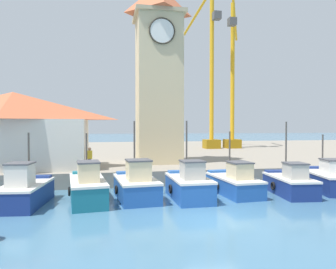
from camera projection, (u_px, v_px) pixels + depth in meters
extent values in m
plane|color=teal|center=(216.00, 222.00, 14.13)|extent=(300.00, 300.00, 0.00)
cube|color=gray|center=(145.00, 154.00, 42.12)|extent=(120.00, 40.00, 1.05)
cube|color=navy|center=(26.00, 196.00, 17.04)|extent=(2.24, 4.34, 1.05)
cube|color=navy|center=(37.00, 178.00, 18.86)|extent=(1.60, 0.75, 0.24)
cube|color=silver|center=(26.00, 185.00, 17.03)|extent=(2.30, 4.41, 0.12)
cube|color=beige|center=(20.00, 175.00, 16.28)|extent=(1.22, 1.36, 1.09)
cube|color=#4C4C51|center=(20.00, 163.00, 16.26)|extent=(1.30, 1.45, 0.08)
cylinder|color=#4C4742|center=(29.00, 157.00, 17.51)|extent=(0.10, 0.10, 2.64)
torus|color=black|center=(8.00, 195.00, 17.17)|extent=(0.17, 0.53, 0.52)
cube|color=#196B7F|center=(87.00, 191.00, 17.95)|extent=(2.34, 5.05, 1.14)
cube|color=#196B7F|center=(85.00, 173.00, 20.01)|extent=(1.55, 0.78, 0.24)
cube|color=silver|center=(87.00, 180.00, 17.93)|extent=(2.41, 5.11, 0.12)
cube|color=beige|center=(88.00, 172.00, 17.10)|extent=(1.22, 1.58, 0.98)
cube|color=#4C4C51|center=(88.00, 162.00, 17.09)|extent=(1.31, 1.67, 0.08)
cylinder|color=#4C4742|center=(87.00, 155.00, 18.47)|extent=(0.10, 0.10, 2.49)
torus|color=black|center=(69.00, 191.00, 17.90)|extent=(0.18, 0.53, 0.52)
cube|color=#2356A8|center=(136.00, 190.00, 18.56)|extent=(2.44, 4.44, 1.08)
cube|color=#2356A8|center=(131.00, 173.00, 20.35)|extent=(1.78, 0.77, 0.24)
cube|color=silver|center=(136.00, 179.00, 18.54)|extent=(2.51, 4.50, 0.12)
cube|color=beige|center=(139.00, 171.00, 17.81)|extent=(1.34, 1.39, 1.06)
cube|color=#4C4C51|center=(138.00, 160.00, 17.79)|extent=(1.43, 1.48, 0.08)
cylinder|color=#4C4742|center=(134.00, 149.00, 19.01)|extent=(0.10, 0.10, 3.25)
torus|color=black|center=(116.00, 190.00, 18.46)|extent=(0.17, 0.53, 0.52)
cube|color=#2356A8|center=(189.00, 189.00, 18.56)|extent=(2.01, 4.09, 1.15)
cube|color=#2356A8|center=(181.00, 172.00, 20.27)|extent=(1.63, 0.64, 0.24)
cube|color=silver|center=(189.00, 178.00, 18.54)|extent=(2.07, 4.15, 0.12)
cube|color=#B2ADA3|center=(192.00, 170.00, 17.83)|extent=(1.17, 1.24, 0.94)
cube|color=#4C4C51|center=(192.00, 161.00, 17.82)|extent=(1.26, 1.32, 0.08)
cylinder|color=#4C4742|center=(187.00, 148.00, 18.99)|extent=(0.10, 0.10, 3.19)
torus|color=black|center=(170.00, 189.00, 18.54)|extent=(0.13, 0.52, 0.52)
cube|color=#2356A8|center=(234.00, 186.00, 19.97)|extent=(2.19, 4.66, 0.95)
cube|color=#2356A8|center=(220.00, 172.00, 21.90)|extent=(1.61, 0.72, 0.24)
cube|color=silver|center=(234.00, 178.00, 19.95)|extent=(2.26, 4.73, 0.12)
cube|color=beige|center=(240.00, 171.00, 19.17)|extent=(1.21, 1.44, 0.92)
cube|color=#4C4C51|center=(240.00, 162.00, 19.16)|extent=(1.30, 1.53, 0.08)
cylinder|color=#4C4742|center=(230.00, 153.00, 20.46)|extent=(0.10, 0.10, 2.75)
torus|color=black|center=(217.00, 186.00, 19.93)|extent=(0.16, 0.53, 0.52)
cube|color=navy|center=(289.00, 186.00, 19.77)|extent=(2.12, 4.27, 0.99)
cube|color=navy|center=(277.00, 172.00, 21.56)|extent=(1.53, 0.74, 0.24)
cube|color=silver|center=(290.00, 177.00, 19.76)|extent=(2.19, 4.33, 0.12)
cube|color=#B2ADA3|center=(295.00, 171.00, 19.03)|extent=(1.16, 1.33, 0.83)
cube|color=#4C4C51|center=(295.00, 163.00, 19.01)|extent=(1.24, 1.42, 0.08)
cylinder|color=#4C4742|center=(286.00, 148.00, 20.22)|extent=(0.10, 0.10, 3.31)
torus|color=black|center=(273.00, 186.00, 19.90)|extent=(0.17, 0.53, 0.52)
cube|color=navy|center=(326.00, 182.00, 20.92)|extent=(2.55, 4.71, 1.06)
cube|color=navy|center=(313.00, 168.00, 22.89)|extent=(1.61, 0.86, 0.24)
cube|color=silver|center=(326.00, 173.00, 20.91)|extent=(2.62, 4.78, 0.12)
cube|color=silver|center=(333.00, 167.00, 20.11)|extent=(1.30, 1.51, 0.86)
cube|color=#4C4C51|center=(333.00, 160.00, 20.10)|extent=(1.39, 1.60, 0.08)
cylinder|color=#4C4742|center=(323.00, 153.00, 21.43)|extent=(0.10, 0.10, 2.41)
torus|color=black|center=(310.00, 182.00, 21.14)|extent=(0.21, 0.53, 0.52)
cube|color=beige|center=(158.00, 91.00, 27.40)|extent=(3.57, 3.57, 12.06)
cube|color=tan|center=(158.00, 16.00, 27.22)|extent=(4.07, 4.07, 0.30)
cylinder|color=white|center=(162.00, 31.00, 25.46)|extent=(1.97, 0.12, 1.97)
torus|color=#332D23|center=(162.00, 31.00, 25.42)|extent=(2.09, 0.12, 2.09)
cube|color=silver|center=(13.00, 144.00, 23.52)|extent=(10.23, 5.08, 3.55)
pyramid|color=#C1603D|center=(13.00, 106.00, 23.44)|extent=(10.63, 5.48, 1.97)
cube|color=#976E11|center=(211.00, 144.00, 44.30)|extent=(2.00, 2.00, 1.20)
cylinder|color=gold|center=(212.00, 68.00, 44.01)|extent=(0.56, 0.56, 19.28)
cylinder|color=gold|center=(197.00, 14.00, 47.91)|extent=(2.14, 8.97, 4.15)
cube|color=#4C4C4C|center=(217.00, 16.00, 42.63)|extent=(1.00, 1.00, 1.00)
cube|color=#976E11|center=(232.00, 144.00, 44.98)|extent=(2.00, 2.00, 1.20)
cylinder|color=gold|center=(232.00, 72.00, 44.70)|extent=(0.56, 0.56, 18.57)
cylinder|color=gold|center=(235.00, 20.00, 48.68)|extent=(4.10, 8.16, 3.98)
cube|color=#4C4C4C|center=(232.00, 22.00, 43.28)|extent=(1.00, 1.00, 1.00)
cylinder|color=#33333D|center=(90.00, 165.00, 22.35)|extent=(0.22, 0.22, 0.85)
cube|color=gold|center=(90.00, 155.00, 22.33)|extent=(0.34, 0.22, 0.56)
sphere|color=#9E7051|center=(90.00, 149.00, 22.32)|extent=(0.20, 0.20, 0.20)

